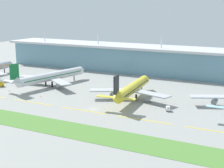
{
  "coord_description": "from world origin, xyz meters",
  "views": [
    {
      "loc": [
        91.82,
        -154.44,
        53.48
      ],
      "look_at": [
        -4.63,
        30.06,
        7.0
      ],
      "focal_mm": 56.6,
      "sensor_mm": 36.0,
      "label": 1
    }
  ],
  "objects_px": {
    "airliner_near_middle": "(50,77)",
    "airliner_center": "(132,89)",
    "safety_cone_nose_front": "(41,96)",
    "safety_cone_left_wingtip": "(9,91)",
    "baggage_cart": "(168,109)"
  },
  "relations": [
    {
      "from": "airliner_near_middle",
      "to": "airliner_center",
      "type": "relative_size",
      "value": 1.09
    },
    {
      "from": "safety_cone_nose_front",
      "to": "safety_cone_left_wingtip",
      "type": "bearing_deg",
      "value": 175.76
    },
    {
      "from": "airliner_near_middle",
      "to": "safety_cone_nose_front",
      "type": "relative_size",
      "value": 94.97
    },
    {
      "from": "safety_cone_nose_front",
      "to": "airliner_near_middle",
      "type": "bearing_deg",
      "value": 116.1
    },
    {
      "from": "airliner_near_middle",
      "to": "baggage_cart",
      "type": "relative_size",
      "value": 16.52
    },
    {
      "from": "airliner_center",
      "to": "safety_cone_nose_front",
      "type": "relative_size",
      "value": 86.74
    },
    {
      "from": "airliner_center",
      "to": "safety_cone_left_wingtip",
      "type": "relative_size",
      "value": 86.74
    },
    {
      "from": "safety_cone_left_wingtip",
      "to": "airliner_center",
      "type": "bearing_deg",
      "value": 13.09
    },
    {
      "from": "airliner_center",
      "to": "safety_cone_nose_front",
      "type": "distance_m",
      "value": 54.55
    },
    {
      "from": "baggage_cart",
      "to": "airliner_near_middle",
      "type": "bearing_deg",
      "value": 168.09
    },
    {
      "from": "airliner_center",
      "to": "safety_cone_nose_front",
      "type": "xyz_separation_m",
      "value": [
        -50.4,
        -19.98,
        -6.09
      ]
    },
    {
      "from": "safety_cone_left_wingtip",
      "to": "safety_cone_nose_front",
      "type": "bearing_deg",
      "value": -4.24
    },
    {
      "from": "airliner_near_middle",
      "to": "baggage_cart",
      "type": "bearing_deg",
      "value": -11.91
    },
    {
      "from": "airliner_near_middle",
      "to": "safety_cone_left_wingtip",
      "type": "height_order",
      "value": "airliner_near_middle"
    },
    {
      "from": "airliner_center",
      "to": "baggage_cart",
      "type": "xyz_separation_m",
      "value": [
        26.32,
        -12.37,
        -5.18
      ]
    }
  ]
}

